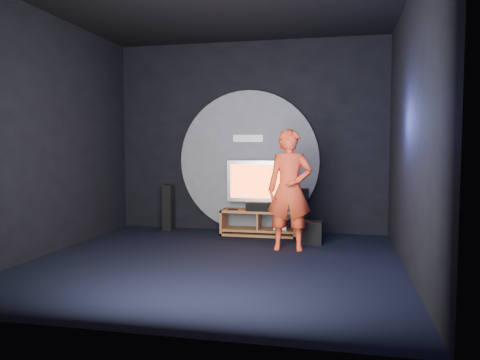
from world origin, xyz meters
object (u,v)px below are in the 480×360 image
object	(u,v)px
media_console	(260,224)
player	(290,190)
tv	(260,183)
subwoofer	(312,232)
tower_speaker_right	(303,214)
tower_speaker_left	(168,208)

from	to	relation	value
media_console	player	size ratio (longest dim) A/B	0.73
tv	subwoofer	xyz separation A→B (m)	(0.96, -0.60, -0.74)
media_console	tv	bearing A→B (deg)	96.23
tv	subwoofer	distance (m)	1.35
tower_speaker_right	tv	bearing A→B (deg)	166.80
media_console	tower_speaker_left	bearing A→B (deg)	175.79
tower_speaker_left	tv	bearing A→B (deg)	-2.05
media_console	tower_speaker_left	world-z (taller)	tower_speaker_left
tv	player	size ratio (longest dim) A/B	0.64
tower_speaker_right	subwoofer	distance (m)	0.52
tower_speaker_right	subwoofer	bearing A→B (deg)	-67.28
media_console	tv	world-z (taller)	tv
media_console	tower_speaker_right	world-z (taller)	tower_speaker_right
media_console	player	bearing A→B (deg)	-58.52
tower_speaker_left	tower_speaker_right	distance (m)	2.55
tv	subwoofer	bearing A→B (deg)	-32.20
tv	media_console	bearing A→B (deg)	-83.77
tv	tower_speaker_left	world-z (taller)	tv
tower_speaker_right	media_console	bearing A→B (deg)	171.47
player	subwoofer	bearing A→B (deg)	55.27
player	tv	bearing A→B (deg)	116.08
tv	player	distance (m)	1.29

